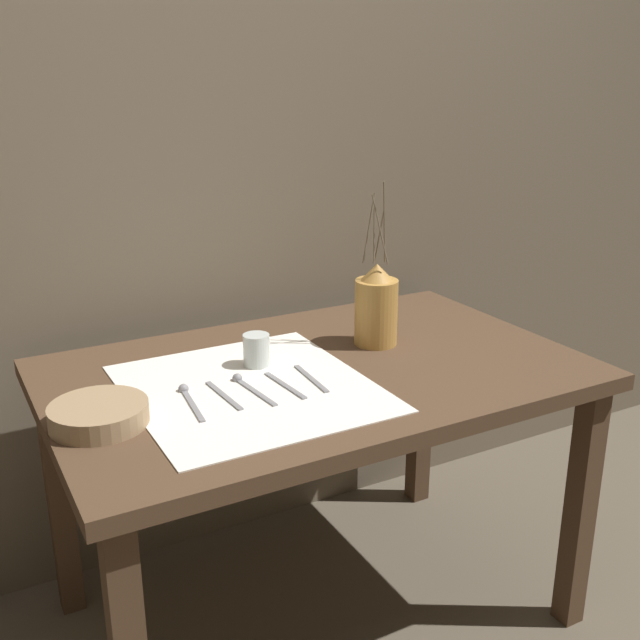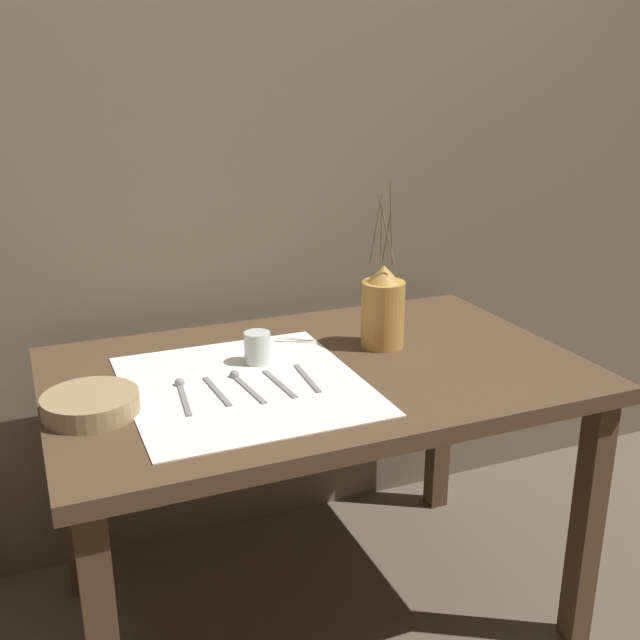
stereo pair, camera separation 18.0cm
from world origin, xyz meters
TOP-DOWN VIEW (x-y plane):
  - ground_plane at (0.00, 0.00)m, footprint 12.00×12.00m
  - stone_wall_back at (0.00, 0.52)m, footprint 7.00×0.06m
  - wooden_table at (0.00, 0.00)m, footprint 1.29×0.82m
  - linen_cloth at (-0.20, -0.04)m, footprint 0.53×0.58m
  - pitcher_with_flowers at (0.22, 0.07)m, footprint 0.11×0.11m
  - wooden_bowl at (-0.54, -0.06)m, footprint 0.20×0.20m
  - glass_tumbler_near at (-0.13, 0.07)m, footprint 0.07×0.07m
  - spoon_inner at (-0.34, -0.02)m, footprint 0.04×0.19m
  - fork_inner at (-0.27, -0.06)m, footprint 0.02×0.17m
  - spoon_outer at (-0.20, -0.02)m, footprint 0.03×0.19m
  - knife_center at (-0.12, -0.07)m, footprint 0.03×0.17m
  - fork_outer at (-0.05, -0.07)m, footprint 0.02×0.17m

SIDE VIEW (x-z plane):
  - ground_plane at x=0.00m, z-range 0.00..0.00m
  - wooden_table at x=0.00m, z-range 0.28..1.00m
  - linen_cloth at x=-0.20m, z-range 0.73..0.73m
  - fork_inner at x=-0.27m, z-range 0.73..0.74m
  - knife_center at x=-0.12m, z-range 0.73..0.74m
  - fork_outer at x=-0.05m, z-range 0.73..0.74m
  - spoon_inner at x=-0.34m, z-range 0.72..0.75m
  - spoon_outer at x=-0.20m, z-range 0.72..0.75m
  - wooden_bowl at x=-0.54m, z-range 0.73..0.77m
  - glass_tumbler_near at x=-0.13m, z-range 0.73..0.81m
  - pitcher_with_flowers at x=0.22m, z-range 0.61..1.05m
  - stone_wall_back at x=0.00m, z-range 0.00..2.40m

